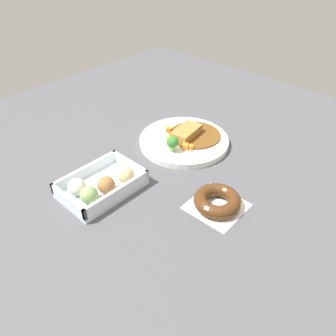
% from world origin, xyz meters
% --- Properties ---
extents(ground_plane, '(1.60, 1.60, 0.00)m').
position_xyz_m(ground_plane, '(0.00, 0.00, 0.00)').
color(ground_plane, '#4C4C51').
extents(curry_plate, '(0.27, 0.27, 0.07)m').
position_xyz_m(curry_plate, '(0.16, 0.08, 0.01)').
color(curry_plate, white).
rests_on(curry_plate, ground_plane).
extents(donut_box, '(0.20, 0.14, 0.06)m').
position_xyz_m(donut_box, '(-0.16, 0.08, 0.02)').
color(donut_box, silver).
rests_on(donut_box, ground_plane).
extents(chocolate_ring_donut, '(0.13, 0.13, 0.04)m').
position_xyz_m(chocolate_ring_donut, '(0.00, -0.16, 0.02)').
color(chocolate_ring_donut, white).
rests_on(chocolate_ring_donut, ground_plane).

